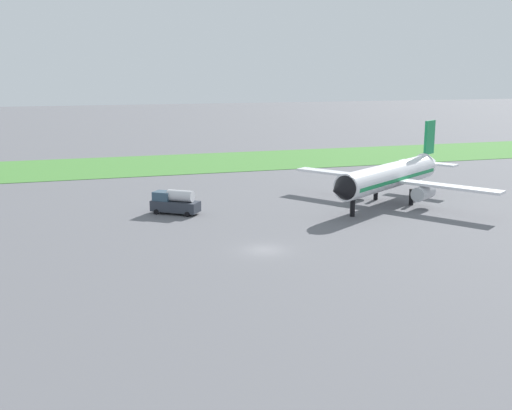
% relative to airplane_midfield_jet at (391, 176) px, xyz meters
% --- Properties ---
extents(ground_plane, '(600.00, 600.00, 0.00)m').
position_rel_airplane_midfield_jet_xyz_m(ground_plane, '(-24.83, -17.19, -4.04)').
color(ground_plane, slate).
extents(grass_taxiway_strip, '(360.00, 28.00, 0.08)m').
position_rel_airplane_midfield_jet_xyz_m(grass_taxiway_strip, '(-24.83, 47.91, -4.00)').
color(grass_taxiway_strip, '#478438').
rests_on(grass_taxiway_strip, ground_plane).
extents(airplane_midfield_jet, '(27.84, 27.79, 11.22)m').
position_rel_airplane_midfield_jet_xyz_m(airplane_midfield_jet, '(0.00, 0.00, 0.00)').
color(airplane_midfield_jet, white).
rests_on(airplane_midfield_jet, ground_plane).
extents(fuel_truck_near_gate, '(6.66, 5.79, 3.29)m').
position_rel_airplane_midfield_jet_xyz_m(fuel_truck_near_gate, '(-30.95, 2.81, -2.46)').
color(fuel_truck_near_gate, '#2D333D').
rests_on(fuel_truck_near_gate, ground_plane).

